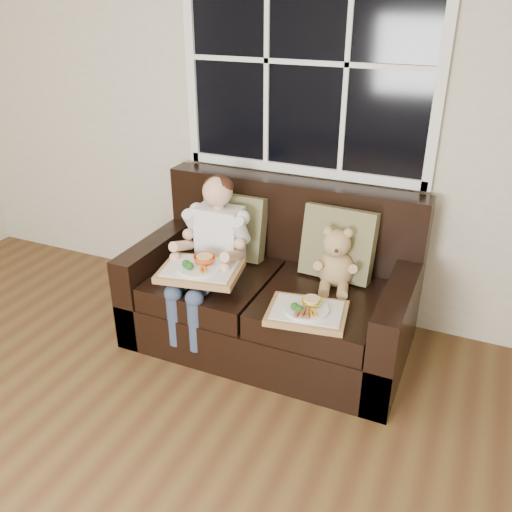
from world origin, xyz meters
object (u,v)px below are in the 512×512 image
at_px(teddy_bear, 335,262).
at_px(tray_right, 307,311).
at_px(loveseat, 274,295).
at_px(tray_left, 200,269).
at_px(child, 212,242).

distance_m(teddy_bear, tray_right, 0.42).
relative_size(loveseat, teddy_bear, 4.40).
distance_m(loveseat, tray_left, 0.54).
relative_size(loveseat, child, 1.86).
relative_size(tray_left, tray_right, 1.10).
xyz_separation_m(child, teddy_bear, (0.74, 0.15, -0.05)).
height_order(tray_left, tray_right, tray_left).
relative_size(teddy_bear, tray_left, 0.75).
distance_m(child, tray_right, 0.76).
bearing_deg(tray_left, teddy_bear, 16.74).
height_order(loveseat, tray_left, loveseat).
height_order(teddy_bear, tray_right, teddy_bear).
relative_size(child, teddy_bear, 2.37).
bearing_deg(loveseat, child, -161.31).
height_order(loveseat, teddy_bear, loveseat).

